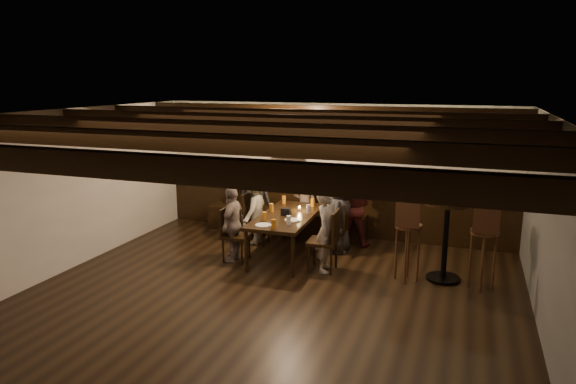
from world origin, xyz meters
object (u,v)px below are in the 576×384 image
at_px(chair_right_near, 336,236).
at_px(person_bench_left, 255,201).
at_px(chair_right_far, 324,252).
at_px(chair_left_far, 235,245).
at_px(high_top_table, 446,228).
at_px(chair_left_near, 256,228).
at_px(bar_stool_right, 482,258).
at_px(person_left_near, 254,209).
at_px(person_bench_centre, 305,205).
at_px(person_bench_right, 353,207).
at_px(bar_stool_left, 407,251).
at_px(person_right_near, 339,215).
at_px(person_left_far, 233,224).
at_px(person_right_far, 326,231).
at_px(dining_table, 287,218).

relative_size(chair_right_near, person_bench_left, 0.65).
height_order(chair_right_near, chair_right_far, chair_right_far).
xyz_separation_m(chair_left_far, high_top_table, (3.16, 0.27, 0.51)).
relative_size(chair_left_near, bar_stool_right, 0.76).
relative_size(chair_left_near, person_left_near, 0.73).
xyz_separation_m(person_bench_centre, bar_stool_right, (3.00, -1.41, -0.16)).
relative_size(person_bench_left, person_bench_right, 0.96).
distance_m(chair_right_near, bar_stool_left, 1.55).
relative_size(chair_left_near, person_right_near, 0.71).
height_order(chair_left_near, person_bench_centre, person_bench_centre).
bearing_deg(person_bench_centre, chair_right_near, 140.11).
relative_size(person_bench_right, person_right_near, 1.07).
xyz_separation_m(person_left_far, bar_stool_right, (3.69, 0.12, -0.16)).
relative_size(chair_right_far, high_top_table, 0.80).
distance_m(person_left_far, high_top_table, 3.20).
xyz_separation_m(person_bench_right, person_left_near, (-1.63, -0.52, -0.06)).
height_order(chair_left_near, chair_right_far, chair_right_far).
bearing_deg(person_left_far, person_bench_right, 129.29).
xyz_separation_m(person_right_far, high_top_table, (1.69, 0.22, 0.14)).
xyz_separation_m(person_right_near, bar_stool_left, (1.23, -0.89, -0.19)).
height_order(chair_left_far, person_left_far, person_left_far).
distance_m(chair_right_far, bar_stool_left, 1.23).
xyz_separation_m(chair_left_near, chair_left_far, (0.04, -0.90, -0.01)).
xyz_separation_m(chair_right_near, bar_stool_right, (2.26, -0.84, 0.18)).
distance_m(chair_left_near, person_bench_right, 1.73).
xyz_separation_m(person_bench_centre, person_right_far, (0.81, -1.47, 0.02)).
relative_size(dining_table, person_bench_left, 1.44).
bearing_deg(dining_table, chair_right_far, -32.02).
distance_m(person_left_far, bar_stool_right, 3.69).
height_order(person_bench_right, bar_stool_right, person_bench_right).
distance_m(chair_right_near, person_bench_right, 0.64).
xyz_separation_m(person_right_far, bar_stool_left, (1.19, 0.01, -0.18)).
height_order(chair_right_near, high_top_table, high_top_table).
relative_size(person_bench_right, bar_stool_right, 1.14).
xyz_separation_m(chair_right_far, person_bench_left, (-1.67, 1.28, 0.36)).
bearing_deg(chair_left_far, bar_stool_left, 89.15).
distance_m(dining_table, bar_stool_left, 2.01).
relative_size(person_bench_left, person_left_near, 1.06).
height_order(person_left_far, bar_stool_right, person_left_far).
bearing_deg(dining_table, person_bench_right, 45.00).
bearing_deg(person_right_near, chair_right_far, 178.07).
relative_size(person_bench_right, person_left_far, 1.13).
height_order(person_bench_left, person_left_near, person_bench_left).
xyz_separation_m(chair_left_near, chair_right_near, (1.44, 0.06, -0.01)).
bearing_deg(person_right_far, chair_left_near, 58.50).
height_order(chair_left_near, bar_stool_left, bar_stool_left).
height_order(person_left_near, person_right_far, person_right_far).
height_order(person_bench_left, person_bench_right, person_bench_right).
relative_size(chair_left_far, person_right_far, 0.68).
relative_size(dining_table, chair_left_near, 2.10).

